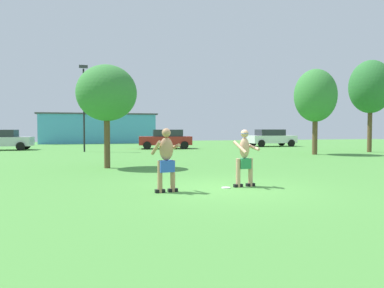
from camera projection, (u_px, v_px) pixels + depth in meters
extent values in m
plane|color=#4C8E3D|center=(226.00, 189.00, 10.52)|extent=(80.00, 80.00, 0.00)
cube|color=black|center=(160.00, 191.00, 9.82)|extent=(0.27, 0.15, 0.09)
cylinder|color=tan|center=(160.00, 177.00, 9.81)|extent=(0.13, 0.13, 0.84)
cube|color=black|center=(173.00, 190.00, 9.96)|extent=(0.27, 0.15, 0.09)
cylinder|color=tan|center=(173.00, 176.00, 9.95)|extent=(0.13, 0.13, 0.84)
cube|color=blue|center=(166.00, 166.00, 9.87)|extent=(0.43, 0.30, 0.30)
ellipsoid|color=tan|center=(166.00, 149.00, 9.85)|extent=(0.41, 0.27, 0.61)
cylinder|color=tan|center=(156.00, 148.00, 9.84)|extent=(0.21, 0.53, 0.40)
cylinder|color=tan|center=(174.00, 147.00, 10.04)|extent=(0.25, 0.58, 0.23)
sphere|color=tan|center=(166.00, 133.00, 9.83)|extent=(0.23, 0.23, 0.23)
cube|color=black|center=(250.00, 185.00, 10.92)|extent=(0.27, 0.15, 0.09)
cylinder|color=tan|center=(250.00, 172.00, 10.91)|extent=(0.13, 0.13, 0.82)
cube|color=black|center=(238.00, 186.00, 10.76)|extent=(0.27, 0.15, 0.09)
cylinder|color=tan|center=(238.00, 173.00, 10.74)|extent=(0.13, 0.13, 0.82)
cube|color=#28844C|center=(244.00, 163.00, 10.81)|extent=(0.35, 0.28, 0.30)
ellipsoid|color=tan|center=(245.00, 148.00, 10.80)|extent=(0.33, 0.26, 0.59)
cylinder|color=tan|center=(253.00, 147.00, 10.79)|extent=(0.23, 0.58, 0.21)
cylinder|color=tan|center=(240.00, 147.00, 10.62)|extent=(0.27, 0.53, 0.37)
sphere|color=tan|center=(245.00, 134.00, 10.78)|extent=(0.23, 0.23, 0.23)
cone|color=#194CA5|center=(245.00, 131.00, 10.78)|extent=(0.27, 0.27, 0.12)
cylinder|color=white|center=(226.00, 188.00, 10.59)|extent=(0.25, 0.25, 0.03)
cube|color=maroon|center=(165.00, 141.00, 31.09)|extent=(4.48, 2.28, 0.70)
cube|color=#282D33|center=(167.00, 133.00, 31.09)|extent=(2.57, 1.85, 0.56)
cylinder|color=black|center=(147.00, 145.00, 29.99)|extent=(0.66, 0.29, 0.64)
cylinder|color=black|center=(146.00, 144.00, 31.77)|extent=(0.66, 0.29, 0.64)
cylinder|color=black|center=(185.00, 145.00, 30.44)|extent=(0.66, 0.29, 0.64)
cylinder|color=black|center=(182.00, 144.00, 32.21)|extent=(0.66, 0.29, 0.64)
cube|color=white|center=(272.00, 139.00, 35.12)|extent=(4.31, 1.81, 0.70)
cube|color=#282D33|center=(270.00, 132.00, 35.04)|extent=(2.41, 1.59, 0.56)
cylinder|color=black|center=(282.00, 142.00, 36.40)|extent=(0.64, 0.22, 0.64)
cylinder|color=black|center=(291.00, 143.00, 34.67)|extent=(0.64, 0.22, 0.64)
cylinder|color=black|center=(253.00, 143.00, 35.61)|extent=(0.64, 0.22, 0.64)
cylinder|color=black|center=(261.00, 143.00, 33.87)|extent=(0.64, 0.22, 0.64)
cube|color=silver|center=(3.00, 141.00, 29.11)|extent=(4.42, 2.11, 0.70)
cube|color=#282D33|center=(0.00, 133.00, 29.05)|extent=(2.52, 1.75, 0.56)
cylinder|color=black|center=(26.00, 145.00, 30.30)|extent=(0.65, 0.27, 0.64)
cylinder|color=black|center=(20.00, 146.00, 28.53)|extent=(0.65, 0.27, 0.64)
cylinder|color=black|center=(84.00, 110.00, 26.83)|extent=(0.12, 0.12, 5.91)
cube|color=#333338|center=(83.00, 67.00, 26.70)|extent=(0.60, 0.24, 0.20)
cube|color=#4C9ED1|center=(98.00, 129.00, 42.98)|extent=(12.52, 4.01, 3.22)
cube|color=#3F3F44|center=(98.00, 114.00, 42.91)|extent=(13.02, 4.17, 0.16)
cylinder|color=brown|center=(370.00, 129.00, 26.65)|extent=(0.30, 0.30, 3.32)
ellipsoid|color=#2D7033|center=(371.00, 87.00, 26.53)|extent=(2.94, 2.94, 3.73)
cylinder|color=brown|center=(107.00, 140.00, 15.91)|extent=(0.25, 0.25, 2.34)
ellipsoid|color=#387F38|center=(107.00, 93.00, 15.83)|extent=(2.53, 2.53, 2.36)
cylinder|color=brown|center=(315.00, 134.00, 24.18)|extent=(0.32, 0.32, 2.61)
ellipsoid|color=#387F38|center=(315.00, 95.00, 24.07)|extent=(2.69, 2.69, 3.37)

